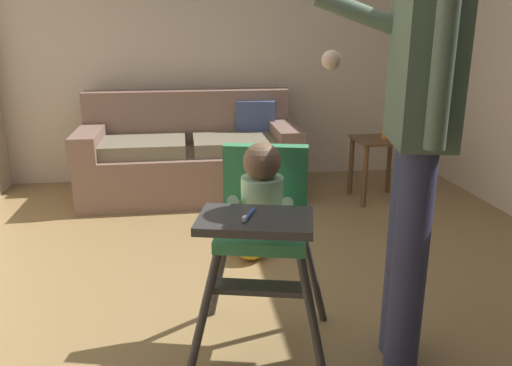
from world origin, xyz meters
TOP-DOWN VIEW (x-y plane):
  - ground at (0.00, 0.00)m, footprint 5.65×6.67m
  - wall_far at (0.00, 2.57)m, footprint 4.85×0.06m
  - couch at (-0.39, 2.05)m, footprint 1.80×0.86m
  - high_chair at (-0.13, -0.30)m, footprint 0.73×0.82m
  - adult_standing at (0.44, -0.43)m, footprint 0.51×0.57m
  - toy_ball at (-0.05, 0.65)m, footprint 0.21×0.21m
  - side_table at (1.14, 1.64)m, footprint 0.40×0.40m
  - sippy_cup at (1.19, 1.64)m, footprint 0.07×0.07m

SIDE VIEW (x-z plane):
  - ground at x=0.00m, z-range -0.10..0.00m
  - toy_ball at x=-0.05m, z-range 0.00..0.21m
  - couch at x=-0.39m, z-range -0.10..0.76m
  - side_table at x=1.14m, z-range 0.12..0.64m
  - sippy_cup at x=1.19m, z-range 0.52..0.62m
  - high_chair at x=-0.13m, z-range 0.18..1.14m
  - adult_standing at x=0.44m, z-range 0.12..1.86m
  - wall_far at x=0.00m, z-range 0.00..2.59m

